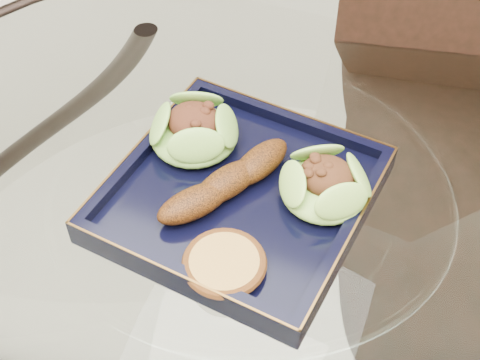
% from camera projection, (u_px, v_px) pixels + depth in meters
% --- Properties ---
extents(dining_table, '(1.13, 1.13, 0.77)m').
position_uv_depth(dining_table, '(249.00, 301.00, 0.86)').
color(dining_table, white).
rests_on(dining_table, ground).
extents(dining_chair, '(0.55, 0.55, 1.07)m').
position_uv_depth(dining_chair, '(465.00, 193.00, 0.99)').
color(dining_chair, black).
rests_on(dining_chair, ground).
extents(navy_plate, '(0.29, 0.29, 0.02)m').
position_uv_depth(navy_plate, '(240.00, 198.00, 0.75)').
color(navy_plate, black).
rests_on(navy_plate, dining_table).
extents(lettuce_wrap_left, '(0.10, 0.10, 0.04)m').
position_uv_depth(lettuce_wrap_left, '(194.00, 132.00, 0.78)').
color(lettuce_wrap_left, '#4E8B28').
rests_on(lettuce_wrap_left, navy_plate).
extents(lettuce_wrap_right, '(0.12, 0.12, 0.03)m').
position_uv_depth(lettuce_wrap_right, '(325.00, 186.00, 0.73)').
color(lettuce_wrap_right, '#58962B').
rests_on(lettuce_wrap_right, navy_plate).
extents(roasted_plantain, '(0.11, 0.17, 0.03)m').
position_uv_depth(roasted_plantain, '(228.00, 182.00, 0.73)').
color(roasted_plantain, '#552708').
rests_on(roasted_plantain, navy_plate).
extents(crumb_patty, '(0.10, 0.10, 0.01)m').
position_uv_depth(crumb_patty, '(224.00, 264.00, 0.67)').
color(crumb_patty, gold).
rests_on(crumb_patty, navy_plate).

